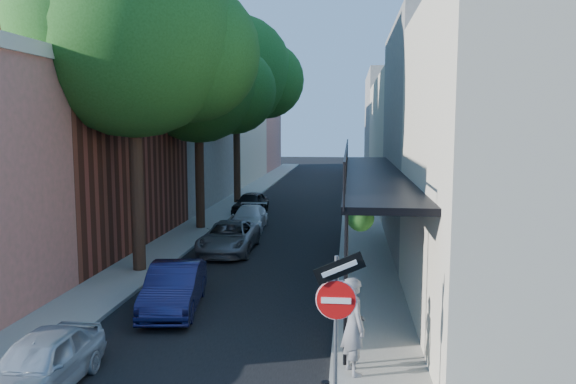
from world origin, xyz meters
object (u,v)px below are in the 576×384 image
(oak_mid, at_px, (207,83))
(parked_car_a, at_px, (40,364))
(oak_far, at_px, (244,74))
(parked_car_d, at_px, (249,218))
(parked_car_b, at_px, (174,287))
(oak_near, at_px, (148,40))
(pedestrian, at_px, (354,325))
(sign_post, at_px, (337,306))
(parked_car_c, at_px, (229,237))
(parked_car_e, at_px, (251,203))

(oak_mid, distance_m, parked_car_a, 18.10)
(oak_far, height_order, parked_car_d, oak_far)
(parked_car_b, xyz_separation_m, parked_car_d, (-0.06, 11.93, -0.07))
(oak_near, bearing_deg, parked_car_a, -83.99)
(oak_near, bearing_deg, parked_car_b, -63.36)
(oak_far, xyz_separation_m, pedestrian, (6.82, -24.63, -7.15))
(oak_near, xyz_separation_m, pedestrian, (6.83, -7.62, -6.77))
(sign_post, distance_m, parked_car_d, 17.96)
(oak_near, distance_m, parked_car_d, 11.01)
(sign_post, bearing_deg, parked_car_b, 130.35)
(oak_mid, distance_m, parked_car_c, 8.30)
(parked_car_a, relative_size, pedestrian, 1.72)
(oak_near, relative_size, oak_far, 0.96)
(oak_near, xyz_separation_m, parked_car_a, (0.94, -8.90, -7.30))
(parked_car_c, bearing_deg, parked_car_d, 90.09)
(parked_car_d, bearing_deg, oak_far, 99.84)
(sign_post, height_order, pedestrian, sign_post)
(sign_post, distance_m, oak_mid, 19.14)
(oak_mid, relative_size, oak_far, 0.86)
(oak_mid, bearing_deg, pedestrian, -66.18)
(oak_far, bearing_deg, parked_car_d, -78.13)
(oak_near, relative_size, oak_mid, 1.12)
(oak_far, relative_size, parked_car_a, 3.51)
(oak_near, bearing_deg, parked_car_c, 58.09)
(parked_car_b, bearing_deg, parked_car_d, 82.42)
(parked_car_d, bearing_deg, oak_near, -105.41)
(parked_car_a, height_order, parked_car_b, parked_car_b)
(parked_car_b, height_order, parked_car_e, parked_car_b)
(parked_car_b, bearing_deg, pedestrian, -45.14)
(pedestrian, bearing_deg, parked_car_a, 78.83)
(oak_mid, relative_size, parked_car_e, 2.83)
(parked_car_c, distance_m, parked_car_d, 4.85)
(sign_post, xyz_separation_m, parked_car_d, (-4.62, 17.30, -1.47))
(parked_car_a, height_order, parked_car_e, parked_car_e)
(oak_mid, bearing_deg, parked_car_a, -86.65)
(sign_post, height_order, oak_near, oak_near)
(parked_car_c, bearing_deg, oak_mid, 112.12)
(parked_car_c, bearing_deg, parked_car_a, -95.53)
(oak_mid, bearing_deg, sign_post, -69.14)
(oak_near, height_order, oak_mid, oak_near)
(parked_car_e, distance_m, pedestrian, 21.38)
(oak_near, relative_size, parked_car_a, 3.37)
(oak_mid, relative_size, parked_car_c, 2.35)
(parked_car_e, height_order, pedestrian, pedestrian)
(sign_post, distance_m, parked_car_e, 22.95)
(oak_mid, bearing_deg, parked_car_b, -80.37)
(oak_near, height_order, parked_car_a, oak_near)
(oak_far, distance_m, parked_car_a, 27.04)
(parked_car_a, relative_size, parked_car_d, 0.87)
(oak_near, relative_size, pedestrian, 5.79)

